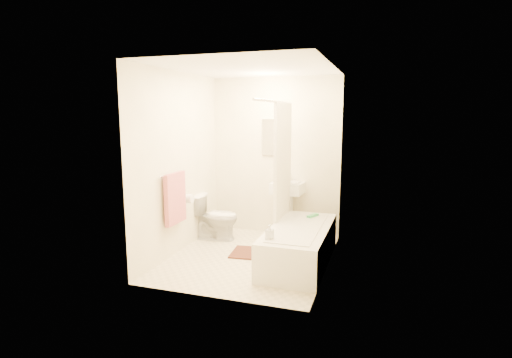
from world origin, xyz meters
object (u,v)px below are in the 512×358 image
(toilet, at_px, (215,217))
(sink, at_px, (288,207))
(bath_mat, at_px, (256,253))
(soap_bottle, at_px, (270,232))
(bathtub, at_px, (299,245))

(toilet, xyz_separation_m, sink, (0.99, 0.46, 0.12))
(bath_mat, relative_size, soap_bottle, 3.80)
(bathtub, bearing_deg, bath_mat, 168.43)
(toilet, bearing_deg, bathtub, -117.27)
(toilet, height_order, bath_mat, toilet)
(sink, bearing_deg, bathtub, -63.91)
(sink, relative_size, soap_bottle, 5.37)
(bathtub, distance_m, bath_mat, 0.66)
(toilet, xyz_separation_m, bath_mat, (0.78, -0.45, -0.32))
(soap_bottle, bearing_deg, sink, 96.33)
(sink, distance_m, bath_mat, 1.04)
(soap_bottle, bearing_deg, bath_mat, 119.13)
(sink, height_order, bathtub, sink)
(sink, relative_size, bath_mat, 1.41)
(toilet, xyz_separation_m, soap_bottle, (1.17, -1.15, 0.21))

